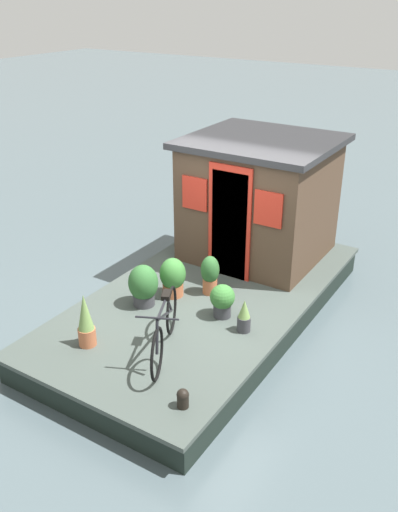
{
  "coord_description": "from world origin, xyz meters",
  "views": [
    {
      "loc": [
        -6.13,
        -3.73,
        4.53
      ],
      "look_at": [
        -0.2,
        0.0,
        1.12
      ],
      "focal_mm": 38.89,
      "sensor_mm": 36.0,
      "label": 1
    }
  ],
  "objects_px": {
    "houseboat_cabin": "(259,198)",
    "mooring_bollard": "(183,398)",
    "potted_plant_fern": "(173,277)",
    "potted_plant_ivy": "(143,285)",
    "potted_plant_succulent": "(222,300)",
    "potted_plant_lavender": "(210,274)",
    "bicycle": "(165,328)",
    "potted_plant_geranium": "(244,316)",
    "potted_plant_basil": "(86,321)"
  },
  "relations": [
    {
      "from": "houseboat_cabin",
      "to": "mooring_bollard",
      "type": "bearing_deg",
      "value": -164.5
    },
    {
      "from": "potted_plant_fern",
      "to": "mooring_bollard",
      "type": "height_order",
      "value": "potted_plant_fern"
    },
    {
      "from": "houseboat_cabin",
      "to": "potted_plant_ivy",
      "type": "bearing_deg",
      "value": 166.24
    },
    {
      "from": "potted_plant_succulent",
      "to": "houseboat_cabin",
      "type": "bearing_deg",
      "value": 13.97
    },
    {
      "from": "houseboat_cabin",
      "to": "potted_plant_lavender",
      "type": "distance_m",
      "value": 1.75
    },
    {
      "from": "houseboat_cabin",
      "to": "potted_plant_fern",
      "type": "height_order",
      "value": "houseboat_cabin"
    },
    {
      "from": "potted_plant_fern",
      "to": "potted_plant_lavender",
      "type": "relative_size",
      "value": 0.99
    },
    {
      "from": "bicycle",
      "to": "potted_plant_geranium",
      "type": "relative_size",
      "value": 3.17
    },
    {
      "from": "bicycle",
      "to": "potted_plant_basil",
      "type": "relative_size",
      "value": 2.01
    },
    {
      "from": "bicycle",
      "to": "potted_plant_geranium",
      "type": "distance_m",
      "value": 1.13
    },
    {
      "from": "houseboat_cabin",
      "to": "mooring_bollard",
      "type": "xyz_separation_m",
      "value": [
        -3.9,
        -1.08,
        -0.88
      ]
    },
    {
      "from": "potted_plant_lavender",
      "to": "houseboat_cabin",
      "type": "bearing_deg",
      "value": 1.32
    },
    {
      "from": "mooring_bollard",
      "to": "potted_plant_basil",
      "type": "bearing_deg",
      "value": 79.03
    },
    {
      "from": "bicycle",
      "to": "mooring_bollard",
      "type": "xyz_separation_m",
      "value": [
        -0.72,
        -0.74,
        -0.24
      ]
    },
    {
      "from": "potted_plant_ivy",
      "to": "potted_plant_lavender",
      "type": "height_order",
      "value": "potted_plant_ivy"
    },
    {
      "from": "houseboat_cabin",
      "to": "potted_plant_lavender",
      "type": "xyz_separation_m",
      "value": [
        -1.61,
        -0.04,
        -0.68
      ]
    },
    {
      "from": "houseboat_cabin",
      "to": "potted_plant_geranium",
      "type": "relative_size",
      "value": 4.93
    },
    {
      "from": "bicycle",
      "to": "potted_plant_fern",
      "type": "xyz_separation_m",
      "value": [
        1.23,
        0.73,
        -0.06
      ]
    },
    {
      "from": "potted_plant_ivy",
      "to": "potted_plant_lavender",
      "type": "bearing_deg",
      "value": -38.29
    },
    {
      "from": "houseboat_cabin",
      "to": "potted_plant_succulent",
      "type": "relative_size",
      "value": 4.77
    },
    {
      "from": "houseboat_cabin",
      "to": "potted_plant_lavender",
      "type": "height_order",
      "value": "houseboat_cabin"
    },
    {
      "from": "potted_plant_fern",
      "to": "potted_plant_lavender",
      "type": "distance_m",
      "value": 0.55
    },
    {
      "from": "potted_plant_succulent",
      "to": "potted_plant_geranium",
      "type": "relative_size",
      "value": 1.03
    },
    {
      "from": "potted_plant_lavender",
      "to": "potted_plant_succulent",
      "type": "bearing_deg",
      "value": -134.11
    },
    {
      "from": "potted_plant_ivy",
      "to": "bicycle",
      "type": "bearing_deg",
      "value": -130.23
    },
    {
      "from": "bicycle",
      "to": "potted_plant_ivy",
      "type": "xyz_separation_m",
      "value": [
        0.78,
        0.93,
        -0.04
      ]
    },
    {
      "from": "houseboat_cabin",
      "to": "mooring_bollard",
      "type": "relative_size",
      "value": 9.93
    },
    {
      "from": "bicycle",
      "to": "potted_plant_basil",
      "type": "distance_m",
      "value": 1.01
    },
    {
      "from": "potted_plant_succulent",
      "to": "potted_plant_fern",
      "type": "xyz_separation_m",
      "value": [
        0.12,
        0.91,
        0.04
      ]
    },
    {
      "from": "bicycle",
      "to": "potted_plant_ivy",
      "type": "relative_size",
      "value": 2.37
    },
    {
      "from": "potted_plant_geranium",
      "to": "potted_plant_basil",
      "type": "bearing_deg",
      "value": 131.13
    },
    {
      "from": "potted_plant_ivy",
      "to": "potted_plant_geranium",
      "type": "distance_m",
      "value": 1.54
    },
    {
      "from": "potted_plant_geranium",
      "to": "mooring_bollard",
      "type": "xyz_separation_m",
      "value": [
        -1.66,
        -0.14,
        -0.1
      ]
    },
    {
      "from": "potted_plant_fern",
      "to": "potted_plant_basil",
      "type": "bearing_deg",
      "value": 172.94
    },
    {
      "from": "potted_plant_ivy",
      "to": "potted_plant_geranium",
      "type": "bearing_deg",
      "value": -83.96
    },
    {
      "from": "mooring_bollard",
      "to": "potted_plant_succulent",
      "type": "bearing_deg",
      "value": 17.21
    },
    {
      "from": "potted_plant_basil",
      "to": "mooring_bollard",
      "type": "height_order",
      "value": "potted_plant_basil"
    },
    {
      "from": "bicycle",
      "to": "potted_plant_basil",
      "type": "xyz_separation_m",
      "value": [
        -0.39,
        0.93,
        -0.01
      ]
    },
    {
      "from": "potted_plant_basil",
      "to": "potted_plant_lavender",
      "type": "xyz_separation_m",
      "value": [
        1.97,
        -0.63,
        -0.03
      ]
    },
    {
      "from": "potted_plant_fern",
      "to": "potted_plant_geranium",
      "type": "bearing_deg",
      "value": -102.08
    },
    {
      "from": "potted_plant_ivy",
      "to": "potted_plant_geranium",
      "type": "xyz_separation_m",
      "value": [
        0.16,
        -1.53,
        -0.1
      ]
    },
    {
      "from": "mooring_bollard",
      "to": "bicycle",
      "type": "bearing_deg",
      "value": 46.01
    },
    {
      "from": "potted_plant_succulent",
      "to": "bicycle",
      "type": "bearing_deg",
      "value": 171.01
    },
    {
      "from": "potted_plant_basil",
      "to": "potted_plant_lavender",
      "type": "distance_m",
      "value": 2.06
    },
    {
      "from": "potted_plant_succulent",
      "to": "potted_plant_lavender",
      "type": "xyz_separation_m",
      "value": [
        0.46,
        0.48,
        0.06
      ]
    },
    {
      "from": "houseboat_cabin",
      "to": "potted_plant_basil",
      "type": "xyz_separation_m",
      "value": [
        -3.57,
        0.59,
        -0.65
      ]
    },
    {
      "from": "potted_plant_ivy",
      "to": "potted_plant_lavender",
      "type": "xyz_separation_m",
      "value": [
        0.79,
        -0.62,
        0.0
      ]
    },
    {
      "from": "houseboat_cabin",
      "to": "potted_plant_geranium",
      "type": "distance_m",
      "value": 2.55
    },
    {
      "from": "potted_plant_succulent",
      "to": "potted_plant_ivy",
      "type": "relative_size",
      "value": 0.77
    },
    {
      "from": "potted_plant_geranium",
      "to": "potted_plant_fern",
      "type": "relative_size",
      "value": 0.78
    }
  ]
}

